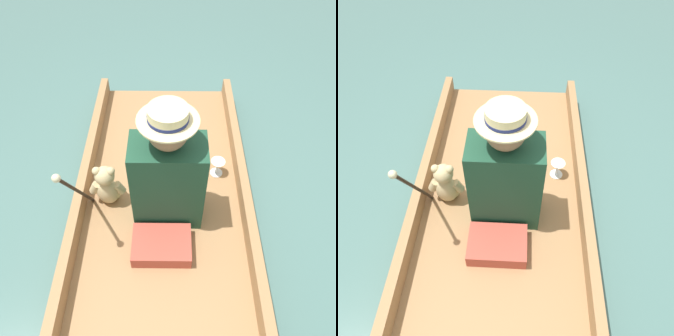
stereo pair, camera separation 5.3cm
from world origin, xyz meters
TOP-DOWN VIEW (x-y plane):
  - ground_plane at (0.00, 0.00)m, footprint 16.00×16.00m
  - punt_boat at (0.00, 0.00)m, footprint 1.18×2.54m
  - seat_cushion at (0.00, -0.36)m, footprint 0.36×0.25m
  - seated_person at (0.04, -0.01)m, footprint 0.43×0.78m
  - teddy_bear at (-0.37, 0.01)m, footprint 0.25×0.15m
  - wine_glass at (0.39, 0.27)m, footprint 0.10×0.10m
  - walking_cane at (-0.49, -0.20)m, footprint 0.04×0.38m

SIDE VIEW (x-z plane):
  - ground_plane at x=0.00m, z-range 0.00..0.00m
  - punt_boat at x=0.00m, z-range -0.06..0.20m
  - seat_cushion at x=0.00m, z-range 0.12..0.22m
  - wine_glass at x=0.39m, z-range 0.15..0.28m
  - teddy_bear at x=-0.37m, z-range 0.11..0.46m
  - seated_person at x=0.04m, z-range 0.00..0.91m
  - walking_cane at x=-0.49m, z-range 0.18..0.90m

